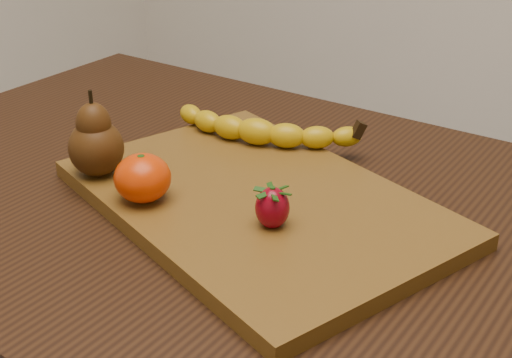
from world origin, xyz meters
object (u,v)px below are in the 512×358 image
Objects in this scene: pear at (95,134)px; mandarin at (143,178)px; table at (212,252)px; cutting_board at (256,202)px.

pear is 0.10m from mandarin.
table is 9.52× the size of pear.
table is at bearing 80.84° from mandarin.
table is 2.22× the size of cutting_board.
pear is at bearing 168.10° from mandarin.
pear reaches higher than table.
mandarin is (-0.10, -0.08, 0.04)m from cutting_board.
mandarin is (0.09, -0.02, -0.02)m from pear.
mandarin is at bearing -121.50° from cutting_board.
pear is (-0.19, -0.06, 0.06)m from cutting_board.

